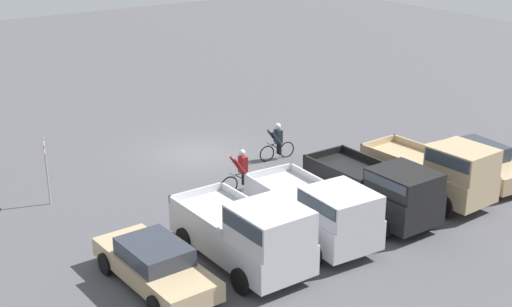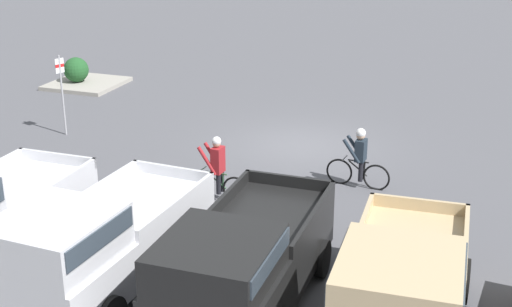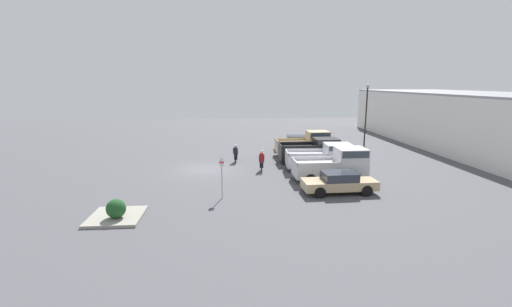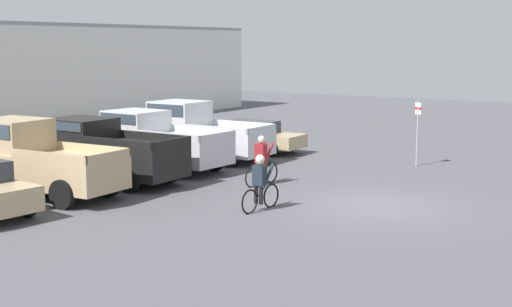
{
  "view_description": "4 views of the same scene",
  "coord_description": "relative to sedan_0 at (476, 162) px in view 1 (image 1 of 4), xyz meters",
  "views": [
    {
      "loc": [
        14.71,
        25.23,
        10.64
      ],
      "look_at": [
        -0.07,
        4.12,
        1.2
      ],
      "focal_mm": 50.0,
      "sensor_mm": 36.0,
      "label": 1
    },
    {
      "loc": [
        -5.63,
        19.5,
        7.3
      ],
      "look_at": [
        -0.07,
        4.12,
        1.2
      ],
      "focal_mm": 50.0,
      "sensor_mm": 36.0,
      "label": 2
    },
    {
      "loc": [
        27.0,
        2.04,
        6.84
      ],
      "look_at": [
        -0.07,
        4.12,
        1.2
      ],
      "focal_mm": 24.0,
      "sensor_mm": 36.0,
      "label": 3
    },
    {
      "loc": [
        -18.83,
        -8.22,
        4.67
      ],
      "look_at": [
        -0.07,
        4.12,
        1.2
      ],
      "focal_mm": 50.0,
      "sensor_mm": 36.0,
      "label": 4
    }
  ],
  "objects": [
    {
      "name": "pickup_truck_2",
      "position": [
        8.42,
        0.52,
        0.36
      ],
      "size": [
        2.41,
        5.17,
        2.15
      ],
      "color": "silver",
      "rests_on": "ground_plane"
    },
    {
      "name": "cyclist_0",
      "position": [
        8.06,
        -4.38,
        0.06
      ],
      "size": [
        1.78,
        0.48,
        1.68
      ],
      "color": "black",
      "rests_on": "ground_plane"
    },
    {
      "name": "pickup_truck_1",
      "position": [
        5.6,
        0.3,
        0.34
      ],
      "size": [
        2.2,
        5.08,
        2.12
      ],
      "color": "black",
      "rests_on": "ground_plane"
    },
    {
      "name": "cyclist_1",
      "position": [
        4.93,
        -6.36,
        0.05
      ],
      "size": [
        1.71,
        0.48,
        1.62
      ],
      "color": "black",
      "rests_on": "ground_plane"
    },
    {
      "name": "pickup_truck_0",
      "position": [
        2.77,
        0.47,
        0.44
      ],
      "size": [
        2.35,
        5.06,
        2.34
      ],
      "color": "tan",
      "rests_on": "ground_plane"
    },
    {
      "name": "pickup_truck_3",
      "position": [
        11.19,
        0.67,
        0.42
      ],
      "size": [
        2.32,
        5.09,
        2.32
      ],
      "color": "silver",
      "rests_on": "ground_plane"
    },
    {
      "name": "fire_lane_sign",
      "position": [
        14.49,
        -7.36,
        0.77
      ],
      "size": [
        0.14,
        0.29,
        2.54
      ],
      "color": "#9E9EA3",
      "rests_on": "ground_plane"
    },
    {
      "name": "sedan_1",
      "position": [
        14.0,
        -0.02,
        -0.07
      ],
      "size": [
        2.03,
        4.68,
        1.35
      ],
      "color": "tan",
      "rests_on": "ground_plane"
    },
    {
      "name": "ground_plane",
      "position": [
        7.24,
        -8.87,
        -0.76
      ],
      "size": [
        80.0,
        80.0,
        0.0
      ],
      "primitive_type": "plane",
      "color": "#4C4C51"
    },
    {
      "name": "sedan_0",
      "position": [
        0.0,
        0.0,
        0.0
      ],
      "size": [
        2.3,
        4.56,
        1.51
      ],
      "color": "tan",
      "rests_on": "ground_plane"
    }
  ]
}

